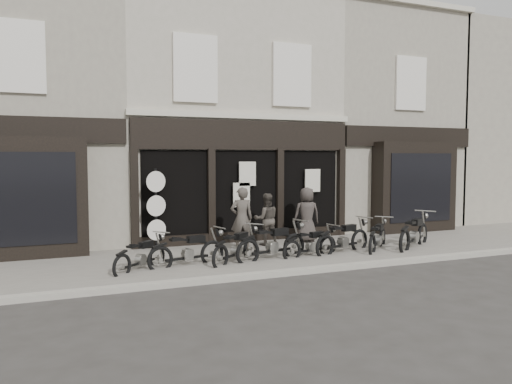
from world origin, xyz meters
name	(u,v)px	position (x,y,z in m)	size (l,w,h in m)	color
ground_plane	(286,263)	(0.00, 0.00, 0.00)	(90.00, 90.00, 0.00)	#2D2B28
pavement	(272,254)	(0.00, 0.90, 0.06)	(30.00, 4.20, 0.12)	#66615A
kerb	(309,270)	(0.00, -1.25, 0.07)	(30.00, 0.25, 0.13)	gray
central_building	(216,121)	(0.00, 5.95, 4.08)	(7.30, 6.22, 8.34)	#B1A798
neighbour_left	(26,117)	(-6.35, 5.90, 4.04)	(5.60, 6.73, 8.34)	gray
neighbour_right	(363,126)	(6.35, 5.90, 4.04)	(5.60, 6.73, 8.34)	gray
filler_right	(505,129)	(14.50, 6.00, 4.10)	(11.00, 6.00, 8.20)	gray
motorcycle_0	(141,259)	(-3.73, 0.22, 0.36)	(1.54, 1.42, 0.90)	black
motorcycle_1	(188,254)	(-2.58, 0.23, 0.40)	(2.05, 0.74, 1.00)	black
motorcycle_2	(237,250)	(-1.31, 0.21, 0.39)	(1.77, 1.44, 0.99)	black
motorcycle_3	(272,247)	(-0.34, 0.14, 0.43)	(2.21, 0.86, 1.08)	black
motorcycle_4	(311,247)	(0.79, 0.11, 0.36)	(1.86, 0.69, 0.90)	black
motorcycle_5	(343,241)	(1.88, 0.22, 0.41)	(2.10, 0.97, 1.04)	black
motorcycle_6	(378,240)	(3.02, 0.21, 0.39)	(1.66, 1.55, 0.98)	black
motorcycle_7	(414,236)	(4.21, 0.06, 0.45)	(2.10, 1.50, 1.12)	black
man_left	(242,218)	(-0.65, 1.61, 1.02)	(0.65, 0.43, 1.80)	#443E38
man_centre	(266,219)	(0.30, 2.01, 0.90)	(0.76, 0.59, 1.56)	#3D3731
man_right	(307,215)	(1.70, 2.06, 0.98)	(0.84, 0.54, 1.71)	#38322F
advert_sign_post	(156,212)	(-2.91, 2.53, 1.19)	(0.58, 0.38, 2.45)	black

